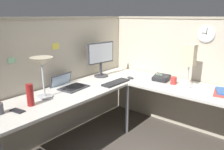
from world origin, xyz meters
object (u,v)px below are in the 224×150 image
object	(u,v)px
wall_clock	(206,34)
desk_lamp_paper	(190,57)
laptop	(68,85)
computer_mouse	(130,78)
cell_phone	(17,111)
thermos_flask	(30,95)
desk_lamp_dome	(42,65)
office_phone	(162,78)
monitor	(101,57)
coffee_mug	(174,81)
keyboard	(116,83)

from	to	relation	value
wall_clock	desk_lamp_paper	bearing A→B (deg)	168.56
laptop	computer_mouse	bearing A→B (deg)	-26.64
cell_phone	thermos_flask	xyz separation A→B (m)	(0.16, 0.03, 0.10)
desk_lamp_paper	wall_clock	bearing A→B (deg)	-11.44
desk_lamp_dome	desk_lamp_paper	bearing A→B (deg)	-38.23
laptop	desk_lamp_paper	distance (m)	1.53
desk_lamp_dome	office_phone	distance (m)	1.58
thermos_flask	wall_clock	world-z (taller)	wall_clock
monitor	office_phone	world-z (taller)	monitor
monitor	coffee_mug	xyz separation A→B (m)	(0.32, -0.98, -0.25)
desk_lamp_paper	laptop	bearing A→B (deg)	129.42
laptop	wall_clock	world-z (taller)	wall_clock
thermos_flask	coffee_mug	size ratio (longest dim) A/B	2.29
laptop	coffee_mug	world-z (taller)	laptop
laptop	desk_lamp_paper	bearing A→B (deg)	-50.58
keyboard	desk_lamp_dome	world-z (taller)	desk_lamp_dome
cell_phone	desk_lamp_dome	bearing A→B (deg)	6.01
cell_phone	desk_lamp_paper	distance (m)	2.00
office_phone	wall_clock	xyz separation A→B (m)	(0.29, -0.44, 0.60)
keyboard	office_phone	bearing A→B (deg)	-39.27
keyboard	thermos_flask	distance (m)	1.13
desk_lamp_dome	coffee_mug	world-z (taller)	desk_lamp_dome
laptop	keyboard	xyz separation A→B (m)	(0.49, -0.37, -0.01)
monitor	computer_mouse	bearing A→B (deg)	-67.24
coffee_mug	laptop	bearing A→B (deg)	134.22
desk_lamp_dome	computer_mouse	bearing A→B (deg)	-14.48
thermos_flask	computer_mouse	bearing A→B (deg)	-8.95
monitor	coffee_mug	size ratio (longest dim) A/B	5.21
computer_mouse	thermos_flask	distance (m)	1.43
office_phone	wall_clock	bearing A→B (deg)	-56.72
thermos_flask	cell_phone	bearing A→B (deg)	-169.83
computer_mouse	office_phone	size ratio (longest dim) A/B	0.48
desk_lamp_dome	keyboard	bearing A→B (deg)	-17.53
desk_lamp_dome	cell_phone	bearing A→B (deg)	-162.98
desk_lamp_dome	coffee_mug	size ratio (longest dim) A/B	4.64
desk_lamp_dome	desk_lamp_paper	size ratio (longest dim) A/B	0.84
desk_lamp_dome	laptop	bearing A→B (deg)	12.48
desk_lamp_paper	wall_clock	size ratio (longest dim) A/B	2.41
desk_lamp_dome	office_phone	xyz separation A→B (m)	(1.39, -0.69, -0.33)
keyboard	cell_phone	xyz separation A→B (m)	(-1.27, 0.17, -0.01)
keyboard	computer_mouse	world-z (taller)	computer_mouse
monitor	laptop	size ratio (longest dim) A/B	1.22
computer_mouse	wall_clock	size ratio (longest dim) A/B	0.47
laptop	keyboard	bearing A→B (deg)	-37.01
cell_phone	desk_lamp_paper	xyz separation A→B (m)	(1.72, -0.95, 0.38)
cell_phone	office_phone	bearing A→B (deg)	-29.13
keyboard	wall_clock	size ratio (longest dim) A/B	1.95
office_phone	keyboard	bearing A→B (deg)	140.34
keyboard	cell_phone	world-z (taller)	keyboard
computer_mouse	wall_clock	xyz separation A→B (m)	(0.48, -0.82, 0.62)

